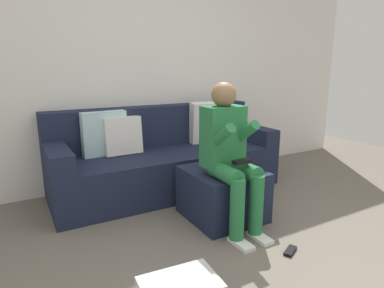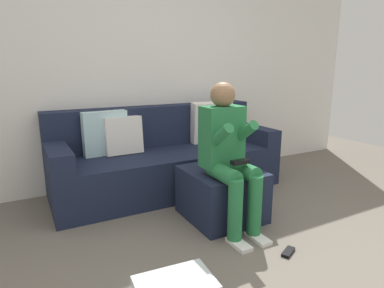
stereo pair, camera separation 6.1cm
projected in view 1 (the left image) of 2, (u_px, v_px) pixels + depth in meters
name	position (u px, v px, depth m)	size (l,w,h in m)	color
ground_plane	(283.00, 284.00, 2.01)	(8.02, 8.02, 0.00)	#6B6359
wall_back	(142.00, 63.00, 3.63)	(6.17, 0.10, 2.67)	silver
couch_sectional	(164.00, 158.00, 3.53)	(2.36, 0.87, 0.91)	#192138
ottoman	(222.00, 193.00, 2.86)	(0.60, 0.63, 0.43)	#192138
person_seated	(230.00, 151.00, 2.59)	(0.33, 0.61, 1.18)	#26723F
remote_near_ottoman	(290.00, 251.00, 2.35)	(0.14, 0.06, 0.02)	black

